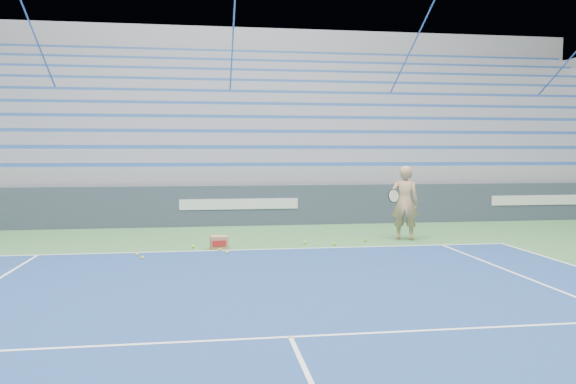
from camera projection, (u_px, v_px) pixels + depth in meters
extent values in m
cube|color=white|center=(250.00, 250.00, 11.42)|extent=(10.97, 0.05, 0.00)
cube|color=white|center=(290.00, 337.00, 6.01)|extent=(8.23, 0.05, 0.00)
cube|color=#354051|center=(239.00, 205.00, 15.33)|extent=(30.00, 0.30, 1.10)
cube|color=white|center=(239.00, 204.00, 15.17)|extent=(3.20, 0.02, 0.28)
cube|color=white|center=(546.00, 200.00, 16.47)|extent=(3.40, 0.02, 0.28)
cube|color=#92949A|center=(232.00, 193.00, 19.82)|extent=(30.00, 8.50, 1.10)
cube|color=#92949A|center=(231.00, 171.00, 19.77)|extent=(30.00, 8.50, 0.50)
cube|color=#2D5AA3|center=(237.00, 164.00, 15.92)|extent=(29.60, 0.42, 0.11)
cube|color=#92949A|center=(231.00, 157.00, 20.15)|extent=(30.00, 7.65, 0.50)
cube|color=#2D5AA3|center=(236.00, 147.00, 16.73)|extent=(29.60, 0.42, 0.11)
cube|color=#92949A|center=(230.00, 143.00, 20.54)|extent=(30.00, 6.80, 0.50)
cube|color=#2D5AA3|center=(234.00, 131.00, 17.53)|extent=(29.60, 0.42, 0.11)
cube|color=#92949A|center=(230.00, 130.00, 20.92)|extent=(30.00, 5.95, 0.50)
cube|color=#2D5AA3|center=(233.00, 117.00, 18.33)|extent=(29.60, 0.42, 0.11)
cube|color=#92949A|center=(229.00, 117.00, 21.31)|extent=(30.00, 5.10, 0.50)
cube|color=#2D5AA3|center=(232.00, 104.00, 19.14)|extent=(29.60, 0.42, 0.11)
cube|color=#92949A|center=(229.00, 105.00, 21.69)|extent=(30.00, 4.25, 0.50)
cube|color=#2D5AA3|center=(230.00, 92.00, 19.94)|extent=(29.60, 0.42, 0.11)
cube|color=#92949A|center=(228.00, 93.00, 22.08)|extent=(30.00, 3.40, 0.50)
cube|color=#2D5AA3|center=(229.00, 81.00, 20.75)|extent=(29.60, 0.42, 0.11)
cube|color=#92949A|center=(228.00, 81.00, 22.46)|extent=(30.00, 2.55, 0.50)
cube|color=#2D5AA3|center=(228.00, 70.00, 21.55)|extent=(29.60, 0.42, 0.11)
cube|color=#92949A|center=(227.00, 70.00, 22.85)|extent=(30.00, 1.70, 0.50)
cube|color=#2D5AA3|center=(227.00, 61.00, 22.36)|extent=(29.60, 0.42, 0.11)
cube|color=#92949A|center=(227.00, 59.00, 23.23)|extent=(30.00, 0.85, 0.50)
cube|color=#2D5AA3|center=(227.00, 52.00, 23.16)|extent=(29.60, 0.42, 0.11)
cube|color=#92949A|center=(226.00, 114.00, 24.10)|extent=(31.00, 0.40, 7.30)
cylinder|color=#3360B3|center=(50.00, 74.00, 18.68)|extent=(0.05, 8.53, 5.04)
cylinder|color=#3360B3|center=(231.00, 78.00, 19.54)|extent=(0.05, 8.53, 5.04)
cylinder|color=#3360B3|center=(396.00, 81.00, 20.40)|extent=(0.05, 8.53, 5.04)
cylinder|color=#3360B3|center=(548.00, 84.00, 21.27)|extent=(0.05, 8.53, 5.04)
imported|color=tan|center=(405.00, 203.00, 12.80)|extent=(0.73, 0.62, 1.69)
cylinder|color=black|center=(394.00, 199.00, 12.49)|extent=(0.12, 0.27, 0.08)
cylinder|color=beige|center=(394.00, 196.00, 12.19)|extent=(0.29, 0.16, 0.28)
torus|color=black|center=(394.00, 196.00, 12.19)|extent=(0.31, 0.18, 0.30)
cube|color=#AA7752|center=(219.00, 242.00, 11.59)|extent=(0.39, 0.31, 0.27)
cube|color=#B21E19|center=(219.00, 244.00, 11.46)|extent=(0.28, 0.05, 0.12)
sphere|color=#B7D72C|center=(193.00, 247.00, 11.67)|extent=(0.07, 0.07, 0.07)
sphere|color=#B7D72C|center=(305.00, 243.00, 12.21)|extent=(0.07, 0.07, 0.07)
sphere|color=#B7D72C|center=(142.00, 258.00, 10.44)|extent=(0.07, 0.07, 0.07)
sphere|color=#B7D72C|center=(227.00, 252.00, 10.99)|extent=(0.07, 0.07, 0.07)
sphere|color=#B7D72C|center=(220.00, 250.00, 11.32)|extent=(0.07, 0.07, 0.07)
sphere|color=#B7D72C|center=(334.00, 244.00, 12.04)|extent=(0.07, 0.07, 0.07)
sphere|color=#B7D72C|center=(137.00, 255.00, 10.75)|extent=(0.07, 0.07, 0.07)
sphere|color=#B7D72C|center=(366.00, 240.00, 12.57)|extent=(0.07, 0.07, 0.07)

